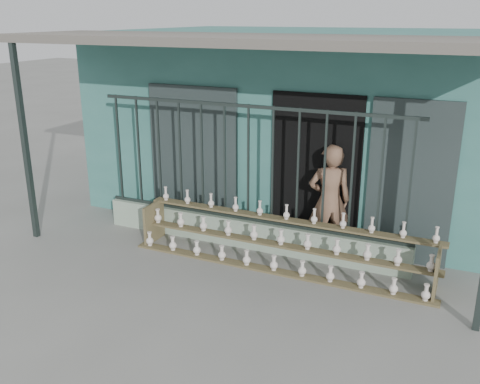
% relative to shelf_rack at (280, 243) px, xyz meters
% --- Properties ---
extents(ground, '(60.00, 60.00, 0.00)m').
position_rel_shelf_rack_xyz_m(ground, '(-0.68, -0.89, -0.36)').
color(ground, slate).
extents(workshop_building, '(7.40, 6.60, 3.21)m').
position_rel_shelf_rack_xyz_m(workshop_building, '(-0.68, 3.34, 1.26)').
color(workshop_building, '#346D66').
rests_on(workshop_building, ground).
extents(parapet_wall, '(5.00, 0.20, 0.45)m').
position_rel_shelf_rack_xyz_m(parapet_wall, '(-0.68, 0.41, -0.13)').
color(parapet_wall, '#8FA78F').
rests_on(parapet_wall, ground).
extents(security_fence, '(5.00, 0.04, 1.80)m').
position_rel_shelf_rack_xyz_m(security_fence, '(-0.68, 0.41, 0.99)').
color(security_fence, '#283330').
rests_on(security_fence, parapet_wall).
extents(shelf_rack, '(4.50, 0.68, 0.85)m').
position_rel_shelf_rack_xyz_m(shelf_rack, '(0.00, 0.00, 0.00)').
color(shelf_rack, brown).
rests_on(shelf_rack, ground).
extents(elderly_woman, '(0.74, 0.63, 1.72)m').
position_rel_shelf_rack_xyz_m(elderly_woman, '(0.52, 0.67, 0.50)').
color(elderly_woman, brown).
rests_on(elderly_woman, ground).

